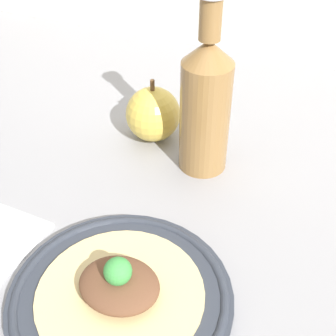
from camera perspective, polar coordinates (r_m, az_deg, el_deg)
The scene contains 5 objects.
ground_plane at distance 66.11cm, azimuth 2.68°, elevation -6.98°, with size 180.00×110.00×4.00cm, color gray.
plate at distance 54.77cm, azimuth -5.79°, elevation -15.50°, with size 25.40×25.40×2.00cm.
plated_food at distance 53.18cm, azimuth -5.93°, elevation -14.26°, with size 18.90×18.90×5.68cm.
cider_bottle at distance 67.02cm, azimuth 4.60°, elevation 7.89°, with size 7.32×7.32×27.23cm.
apple at distance 76.55cm, azimuth -1.83°, elevation 6.58°, with size 8.96×8.96×10.68cm.
Camera 1 is at (15.17, -43.44, 45.47)cm, focal length 50.00 mm.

